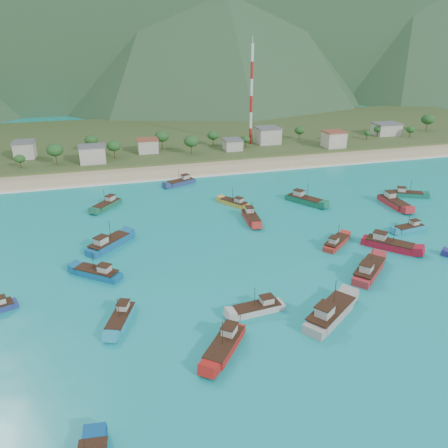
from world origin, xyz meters
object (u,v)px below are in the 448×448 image
object	(u,v)px
boat_2	(121,318)
boat_16	(330,314)
boat_10	(407,194)
boat_13	(225,346)
radio_tower	(251,96)
boat_24	(304,200)
boat_7	(98,273)
boat_14	(109,244)
boat_22	(409,228)
boat_23	(234,203)
boat_6	(369,271)
boat_12	(258,309)
boat_18	(388,245)
boat_25	(107,205)
boat_0	(181,182)
boat_19	(394,203)
boat_15	(251,218)
boat_17	(336,243)

from	to	relation	value
boat_2	boat_16	distance (m)	37.89
boat_10	boat_13	xyz separation A→B (m)	(-76.70, -55.68, 0.11)
radio_tower	boat_13	distance (m)	144.42
boat_24	boat_7	bearing A→B (deg)	-6.85
boat_14	boat_22	bearing A→B (deg)	37.36
boat_7	boat_23	xyz separation A→B (m)	(40.71, 32.95, -0.11)
boat_6	boat_16	bearing A→B (deg)	-93.44
boat_22	boat_6	bearing A→B (deg)	118.77
boat_16	boat_13	bearing A→B (deg)	-117.36
boat_12	boat_18	distance (m)	42.84
boat_13	boat_25	world-z (taller)	boat_13
boat_0	boat_12	bearing A→B (deg)	154.70
boat_0	boat_22	bearing A→B (deg)	-162.16
boat_24	boat_14	bearing A→B (deg)	-17.52
boat_0	boat_6	distance (m)	77.52
boat_13	boat_19	distance (m)	83.93
boat_16	boat_19	xyz separation A→B (m)	(46.81, 46.88, -0.14)
boat_0	boat_15	xyz separation A→B (m)	(12.97, -36.92, 0.03)
boat_12	boat_16	xyz separation A→B (m)	(11.83, -5.69, 0.40)
boat_12	radio_tower	bearing A→B (deg)	-23.71
boat_10	boat_13	bearing A→B (deg)	-28.62
boat_22	boat_23	world-z (taller)	boat_23
boat_18	boat_19	xyz separation A→B (m)	(19.09, 24.71, 0.01)
boat_12	boat_14	xyz separation A→B (m)	(-25.78, 35.45, 0.25)
boat_6	boat_18	size ratio (longest dim) A/B	1.04
boat_7	boat_13	world-z (taller)	boat_13
boat_14	boat_16	xyz separation A→B (m)	(37.61, -41.13, 0.15)
boat_6	boat_14	bearing A→B (deg)	-159.41
boat_7	boat_12	size ratio (longest dim) A/B	1.02
boat_7	boat_12	xyz separation A→B (m)	(28.59, -21.62, -0.09)
boat_2	boat_13	xyz separation A→B (m)	(15.89, -12.55, 0.16)
boat_0	boat_6	xyz separation A→B (m)	(27.51, -72.47, 0.22)
boat_23	boat_24	world-z (taller)	boat_24
boat_16	boat_25	size ratio (longest dim) A/B	1.32
boat_16	boat_17	xyz separation A→B (m)	(16.27, 26.93, -0.40)
boat_22	boat_0	bearing A→B (deg)	35.06
boat_0	boat_19	size ratio (longest dim) A/B	0.88
boat_16	boat_23	world-z (taller)	boat_16
boat_2	boat_14	bearing A→B (deg)	-66.63
boat_25	boat_15	bearing A→B (deg)	-169.75
boat_7	boat_15	world-z (taller)	boat_15
boat_19	boat_25	xyz separation A→B (m)	(-83.83, 22.17, -0.18)
boat_18	boat_19	distance (m)	31.23
radio_tower	boat_25	distance (m)	93.40
boat_14	boat_17	size ratio (longest dim) A/B	1.18
boat_10	boat_6	bearing A→B (deg)	-19.26
radio_tower	boat_18	size ratio (longest dim) A/B	3.75
boat_17	boat_18	xyz separation A→B (m)	(11.44, -4.75, 0.26)
radio_tower	boat_6	world-z (taller)	radio_tower
boat_0	boat_25	bearing A→B (deg)	96.49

